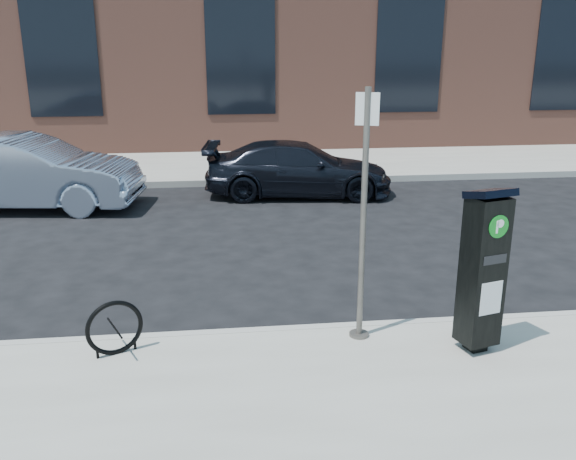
{
  "coord_description": "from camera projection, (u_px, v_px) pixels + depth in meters",
  "views": [
    {
      "loc": [
        -0.79,
        -6.31,
        3.28
      ],
      "look_at": [
        0.02,
        0.5,
        1.17
      ],
      "focal_mm": 38.0,
      "sensor_mm": 36.0,
      "label": 1
    }
  ],
  "objects": [
    {
      "name": "car_silver",
      "position": [
        25.0,
        173.0,
        12.37
      ],
      "size": [
        4.71,
        2.14,
        1.5
      ],
      "primitive_type": "imported",
      "rotation": [
        0.0,
        0.0,
        1.45
      ],
      "color": "#8694AB",
      "rests_on": "ground"
    },
    {
      "name": "parking_kiosk",
      "position": [
        483.0,
        269.0,
        6.24
      ],
      "size": [
        0.49,
        0.46,
        1.78
      ],
      "rotation": [
        0.0,
        0.0,
        0.27
      ],
      "color": "black",
      "rests_on": "sidewalk_near"
    },
    {
      "name": "curb_near",
      "position": [
        292.0,
        334.0,
        7.01
      ],
      "size": [
        60.0,
        0.12,
        0.16
      ],
      "primitive_type": "cube",
      "color": "#9E9B93",
      "rests_on": "ground"
    },
    {
      "name": "sidewalk_far",
      "position": [
        240.0,
        143.0,
        20.31
      ],
      "size": [
        60.0,
        12.0,
        0.15
      ],
      "primitive_type": "cube",
      "color": "gray",
      "rests_on": "ground"
    },
    {
      "name": "bike_rack",
      "position": [
        115.0,
        328.0,
        6.32
      ],
      "size": [
        0.57,
        0.29,
        0.6
      ],
      "rotation": [
        0.0,
        0.0,
        0.42
      ],
      "color": "black",
      "rests_on": "sidewalk_near"
    },
    {
      "name": "curb_far",
      "position": [
        251.0,
        182.0,
        14.64
      ],
      "size": [
        60.0,
        0.12,
        0.16
      ],
      "primitive_type": "cube",
      "color": "#9E9B93",
      "rests_on": "ground"
    },
    {
      "name": "building",
      "position": [
        234.0,
        17.0,
        21.95
      ],
      "size": [
        28.0,
        10.05,
        8.25
      ],
      "color": "brown",
      "rests_on": "ground"
    },
    {
      "name": "sign_pole",
      "position": [
        363.0,
        220.0,
        6.4
      ],
      "size": [
        0.23,
        0.22,
        2.72
      ],
      "rotation": [
        0.0,
        0.0,
        -0.35
      ],
      "color": "#4B4642",
      "rests_on": "sidewalk_near"
    },
    {
      "name": "car_dark",
      "position": [
        298.0,
        169.0,
        13.52
      ],
      "size": [
        4.27,
        2.11,
        1.19
      ],
      "primitive_type": "imported",
      "rotation": [
        0.0,
        0.0,
        1.46
      ],
      "color": "black",
      "rests_on": "ground"
    },
    {
      "name": "ground",
      "position": [
        292.0,
        339.0,
        7.05
      ],
      "size": [
        120.0,
        120.0,
        0.0
      ],
      "primitive_type": "plane",
      "color": "black",
      "rests_on": "ground"
    }
  ]
}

